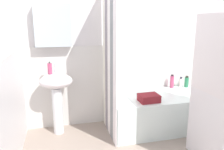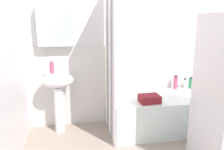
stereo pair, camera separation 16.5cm
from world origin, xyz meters
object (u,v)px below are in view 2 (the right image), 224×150
object	(u,v)px
body_wash_bottle	(176,82)
towel_folded	(149,99)
sink	(58,89)
bathtub	(160,113)
shampoo_bottle	(185,84)
soap_dispenser	(52,68)
conditioner_bottle	(191,83)

from	to	relation	value
body_wash_bottle	towel_folded	xyz separation A→B (m)	(-0.62, -0.51, -0.05)
sink	bathtub	bearing A→B (deg)	-7.39
shampoo_bottle	towel_folded	world-z (taller)	shampoo_bottle
bathtub	shampoo_bottle	world-z (taller)	shampoo_bottle
soap_dispenser	body_wash_bottle	distance (m)	1.90
bathtub	towel_folded	distance (m)	0.44
shampoo_bottle	conditioner_bottle	bearing A→B (deg)	-5.78
conditioner_bottle	shampoo_bottle	xyz separation A→B (m)	(-0.10, 0.01, -0.01)
soap_dispenser	bathtub	world-z (taller)	soap_dispenser
sink	towel_folded	size ratio (longest dim) A/B	3.28
bathtub	conditioner_bottle	world-z (taller)	conditioner_bottle
conditioner_bottle	bathtub	bearing A→B (deg)	-155.73
soap_dispenser	towel_folded	size ratio (longest dim) A/B	0.63
soap_dispenser	sink	bearing A→B (deg)	-21.47
bathtub	shampoo_bottle	bearing A→B (deg)	29.06
conditioner_bottle	body_wash_bottle	world-z (taller)	body_wash_bottle
sink	soap_dispenser	size ratio (longest dim) A/B	5.17
sink	body_wash_bottle	size ratio (longest dim) A/B	3.97
sink	towel_folded	world-z (taller)	sink
shampoo_bottle	body_wash_bottle	world-z (taller)	body_wash_bottle
conditioner_bottle	body_wash_bottle	bearing A→B (deg)	175.69
body_wash_bottle	sink	bearing A→B (deg)	-176.39
shampoo_bottle	towel_folded	distance (m)	0.92
soap_dispenser	body_wash_bottle	xyz separation A→B (m)	(1.87, 0.09, -0.32)
soap_dispenser	conditioner_bottle	xyz separation A→B (m)	(2.12, 0.07, -0.34)
conditioner_bottle	sink	bearing A→B (deg)	-177.36
soap_dispenser	shampoo_bottle	world-z (taller)	soap_dispenser
conditioner_bottle	towel_folded	xyz separation A→B (m)	(-0.87, -0.49, -0.04)
sink	bathtub	distance (m)	1.49
bathtub	towel_folded	xyz separation A→B (m)	(-0.25, -0.21, 0.30)
soap_dispenser	conditioner_bottle	bearing A→B (deg)	1.80
towel_folded	bathtub	bearing A→B (deg)	40.51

